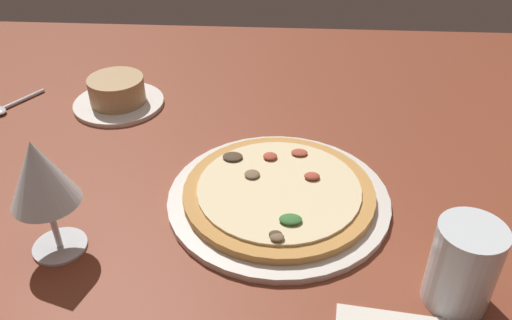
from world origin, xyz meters
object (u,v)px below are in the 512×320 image
Objects in this scene: water_glass at (462,269)px; spoon at (4,107)px; wine_glass_far at (40,176)px; pizza_main at (279,195)px; ramekin_on_saucer at (118,94)px.

water_glass is 0.97× the size of spoon.
spoon is (-22.99, 34.02, -10.95)cm from wine_glass_far.
water_glass is (20.48, -16.17, 3.67)cm from pizza_main.
spoon is at bearing 155.42° from pizza_main.
spoon is at bearing 124.06° from wine_glass_far.
wine_glass_far is at bearing -85.96° from ramekin_on_saucer.
water_glass is (47.99, -5.25, -6.56)cm from wine_glass_far.
pizza_main is at bearing 21.64° from wine_glass_far.
pizza_main is at bearing -24.58° from spoon.
ramekin_on_saucer is 38.11cm from wine_glass_far.
spoon is at bearing 151.05° from water_glass.
pizza_main reaches higher than spoon.
ramekin_on_saucer is at bearing 140.20° from water_glass.
ramekin_on_saucer reaches higher than pizza_main.
pizza_main is 2.86× the size of spoon.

